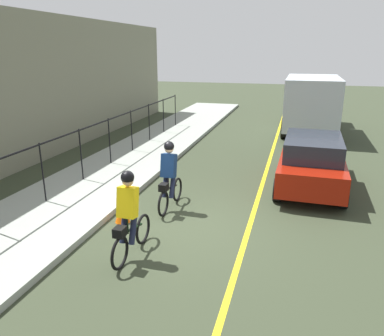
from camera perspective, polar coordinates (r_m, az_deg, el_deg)
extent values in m
plane|color=#303826|center=(9.16, -1.68, -8.53)|extent=(80.00, 80.00, 0.00)
cube|color=yellow|center=(8.86, 8.39, -9.66)|extent=(36.00, 0.12, 0.01)
cube|color=gray|center=(10.57, -19.64, -5.47)|extent=(40.00, 3.20, 0.15)
cylinder|color=black|center=(10.57, -21.66, -0.65)|extent=(0.04, 0.04, 1.60)
cylinder|color=black|center=(12.02, -16.44, 1.98)|extent=(0.04, 0.04, 1.60)
cylinder|color=black|center=(13.56, -12.37, 4.01)|extent=(0.04, 0.04, 1.60)
cylinder|color=black|center=(15.17, -9.13, 5.61)|extent=(0.04, 0.04, 1.60)
cylinder|color=black|center=(16.83, -6.50, 6.88)|extent=(0.04, 0.04, 1.60)
cylinder|color=black|center=(18.53, -4.35, 7.91)|extent=(0.04, 0.04, 1.60)
cylinder|color=black|center=(20.25, -2.54, 8.76)|extent=(0.04, 0.04, 1.60)
cube|color=black|center=(11.10, -19.26, 4.46)|extent=(20.31, 0.04, 0.04)
torus|color=black|center=(8.27, -7.43, -9.13)|extent=(0.66, 0.08, 0.66)
torus|color=black|center=(7.45, -10.87, -12.51)|extent=(0.66, 0.08, 0.66)
cube|color=black|center=(7.74, -9.14, -9.11)|extent=(0.93, 0.07, 0.24)
cylinder|color=black|center=(7.56, -9.70, -8.56)|extent=(0.03, 0.03, 0.35)
cube|color=yellow|center=(7.40, -9.71, -5.10)|extent=(0.35, 0.37, 0.63)
sphere|color=tan|center=(7.30, -9.70, -1.91)|extent=(0.22, 0.22, 0.22)
sphere|color=black|center=(7.27, -9.73, -1.39)|extent=(0.26, 0.26, 0.26)
cylinder|color=#191E38|center=(7.64, -10.26, -8.69)|extent=(0.34, 0.13, 0.65)
cylinder|color=#191E38|center=(7.56, -8.89, -8.93)|extent=(0.34, 0.13, 0.65)
cube|color=black|center=(7.29, -10.87, -9.47)|extent=(0.25, 0.21, 0.18)
torus|color=black|center=(10.41, -2.23, -3.26)|extent=(0.66, 0.08, 0.66)
torus|color=black|center=(9.50, -4.36, -5.39)|extent=(0.66, 0.08, 0.66)
cube|color=black|center=(9.86, -3.27, -2.93)|extent=(0.93, 0.07, 0.24)
cylinder|color=black|center=(9.68, -3.60, -2.39)|extent=(0.03, 0.03, 0.35)
cube|color=navy|center=(9.57, -3.55, 0.38)|extent=(0.35, 0.37, 0.63)
sphere|color=tan|center=(9.50, -3.49, 2.88)|extent=(0.22, 0.22, 0.22)
sphere|color=black|center=(9.49, -3.49, 3.29)|extent=(0.26, 0.26, 0.26)
cylinder|color=#191E38|center=(9.76, -4.08, -2.55)|extent=(0.34, 0.13, 0.65)
cylinder|color=#191E38|center=(9.69, -2.98, -2.67)|extent=(0.34, 0.13, 0.65)
cube|color=black|center=(9.39, -4.31, -2.92)|extent=(0.25, 0.21, 0.18)
cube|color=maroon|center=(11.96, 17.58, 0.40)|extent=(4.44, 1.89, 0.70)
cube|color=#1E232D|center=(11.61, 17.86, 3.10)|extent=(2.50, 1.64, 0.56)
cylinder|color=black|center=(13.50, 13.87, 1.08)|extent=(0.64, 0.23, 0.64)
cylinder|color=black|center=(13.54, 21.05, 0.45)|extent=(0.64, 0.23, 0.64)
cylinder|color=black|center=(10.66, 12.83, -3.25)|extent=(0.64, 0.23, 0.64)
cylinder|color=black|center=(10.71, 21.94, -4.04)|extent=(0.64, 0.23, 0.64)
cube|color=#ABB7C0|center=(19.18, 17.62, 9.54)|extent=(4.77, 2.43, 2.30)
cube|color=beige|center=(22.60, 17.46, 10.13)|extent=(1.83, 2.22, 1.90)
cylinder|color=black|center=(22.59, 14.38, 7.94)|extent=(0.96, 0.31, 0.96)
cylinder|color=black|center=(22.64, 20.09, 7.45)|extent=(0.96, 0.31, 0.96)
cylinder|color=black|center=(18.32, 13.82, 5.85)|extent=(0.96, 0.31, 0.96)
cylinder|color=black|center=(18.38, 20.83, 5.25)|extent=(0.96, 0.31, 0.96)
cone|color=#F8620C|center=(9.31, -10.52, -6.31)|extent=(0.36, 0.36, 0.61)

